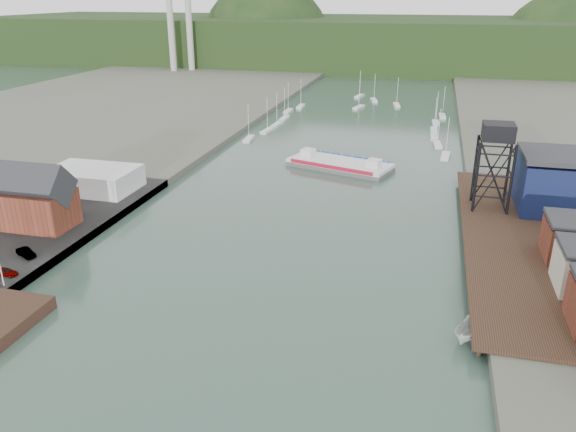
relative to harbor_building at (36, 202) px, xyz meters
The scene contains 14 objects.
ground 51.97m from the harbor_building, 35.54° to the right, with size 600.00×600.00×0.00m, color #2F493E.
west_land 70.97m from the harbor_building, 135.00° to the left, with size 120.00×400.00×3.20m, color #4C5142.
west_quay 11.49m from the harbor_building, 78.69° to the right, with size 16.00×80.00×1.60m, color slate.
east_pier 80.52m from the harbor_building, 10.75° to the left, with size 14.00×70.00×2.45m.
harbor_building is the anchor object (origin of this frame).
white_shed 20.22m from the harbor_building, 95.71° to the left, with size 18.00×12.00×4.50m, color silver.
lift_tower 82.49m from the harbor_building, 19.98° to the left, with size 6.50×6.50×16.00m.
marina_sailboats 116.48m from the harbor_building, 68.79° to the left, with size 57.71×92.65×0.90m.
smokestacks 213.72m from the harbor_building, 107.54° to the left, with size 11.20×8.20×60.00m.
distant_hills 274.04m from the harbor_building, 82.02° to the left, with size 500.00×120.00×80.00m.
chain_ferry 69.34m from the harbor_building, 49.89° to the left, with size 26.61×16.91×3.57m.
motorboat 73.60m from the harbor_building, 11.91° to the right, with size 2.34×6.22×2.40m, color silver.
car_west_a 19.16m from the harbor_building, 67.32° to the right, with size 1.40×3.48×1.19m, color #999999.
car_west_b 13.13m from the harbor_building, 62.51° to the right, with size 1.39×3.98×1.31m, color #999999.
Camera 1 is at (22.93, -47.42, 39.93)m, focal length 35.00 mm.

